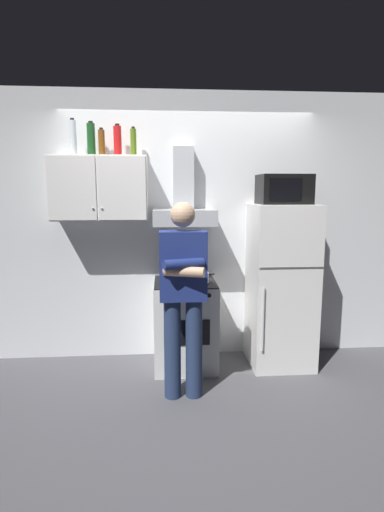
{
  "coord_description": "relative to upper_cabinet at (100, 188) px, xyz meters",
  "views": [
    {
      "loc": [
        -0.26,
        -3.48,
        1.72
      ],
      "look_at": [
        0.0,
        0.0,
        1.15
      ],
      "focal_mm": 27.74,
      "sensor_mm": 36.0,
      "label": 1
    }
  ],
  "objects": [
    {
      "name": "person_standing",
      "position": [
        0.75,
        -0.73,
        -0.85
      ],
      "size": [
        0.38,
        0.33,
        1.64
      ],
      "color": "navy",
      "rests_on": "ground_plane"
    },
    {
      "name": "back_wall_tiled",
      "position": [
        0.85,
        0.23,
        -0.4
      ],
      "size": [
        4.8,
        0.1,
        2.7
      ],
      "primitive_type": "cube",
      "color": "white",
      "rests_on": "ground_plane"
    },
    {
      "name": "cooking_pot",
      "position": [
        0.93,
        -0.24,
        -0.83
      ],
      "size": [
        0.28,
        0.18,
        0.09
      ],
      "color": "#B7BABF",
      "rests_on": "stove_oven"
    },
    {
      "name": "bottle_wine_green",
      "position": [
        -0.07,
        0.04,
        0.45
      ],
      "size": [
        0.08,
        0.08,
        0.32
      ],
      "color": "#19471E",
      "rests_on": "upper_cabinet"
    },
    {
      "name": "refrigerator",
      "position": [
        1.75,
        -0.12,
        -0.95
      ],
      "size": [
        0.6,
        0.62,
        1.6
      ],
      "color": "white",
      "rests_on": "ground_plane"
    },
    {
      "name": "bottle_beer_brown",
      "position": [
        0.03,
        0.05,
        0.42
      ],
      "size": [
        0.06,
        0.06,
        0.26
      ],
      "color": "brown",
      "rests_on": "upper_cabinet"
    },
    {
      "name": "bottle_olive_oil",
      "position": [
        0.33,
        0.04,
        0.43
      ],
      "size": [
        0.06,
        0.06,
        0.27
      ],
      "color": "#4C6B19",
      "rests_on": "upper_cabinet"
    },
    {
      "name": "bottle_vodka_clear",
      "position": [
        -0.23,
        0.01,
        0.46
      ],
      "size": [
        0.07,
        0.07,
        0.34
      ],
      "color": "silver",
      "rests_on": "upper_cabinet"
    },
    {
      "name": "microwave",
      "position": [
        1.75,
        -0.11,
        -0.01
      ],
      "size": [
        0.48,
        0.37,
        0.28
      ],
      "color": "black",
      "rests_on": "refrigerator"
    },
    {
      "name": "upper_cabinet",
      "position": [
        0.0,
        0.0,
        0.0
      ],
      "size": [
        0.9,
        0.37,
        0.6
      ],
      "color": "white"
    },
    {
      "name": "stove_oven",
      "position": [
        0.8,
        -0.13,
        -1.32
      ],
      "size": [
        0.6,
        0.62,
        0.87
      ],
      "color": "white",
      "rests_on": "ground_plane"
    },
    {
      "name": "ground_plane",
      "position": [
        0.85,
        -0.37,
        -1.75
      ],
      "size": [
        7.0,
        7.0,
        0.0
      ],
      "primitive_type": "plane",
      "color": "#4C4C51"
    },
    {
      "name": "bottle_soda_red",
      "position": [
        0.18,
        0.04,
        0.44
      ],
      "size": [
        0.07,
        0.07,
        0.3
      ],
      "color": "red",
      "rests_on": "upper_cabinet"
    },
    {
      "name": "range_hood",
      "position": [
        0.8,
        0.0,
        -0.15
      ],
      "size": [
        0.6,
        0.44,
        0.75
      ],
      "color": "#B7BABF"
    }
  ]
}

